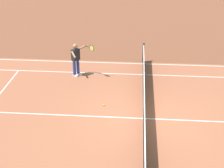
# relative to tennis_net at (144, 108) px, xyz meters

# --- Properties ---
(ground_plane) EXTENTS (60.00, 60.00, 0.00)m
(ground_plane) POSITION_rel_tennis_net_xyz_m (0.00, 0.00, -0.49)
(ground_plane) COLOR brown
(court_slab) EXTENTS (24.20, 11.40, 0.00)m
(court_slab) POSITION_rel_tennis_net_xyz_m (0.00, 0.00, -0.49)
(court_slab) COLOR #935138
(court_slab) RESTS_ON ground_plane
(court_line_markings) EXTENTS (23.85, 11.05, 0.01)m
(court_line_markings) POSITION_rel_tennis_net_xyz_m (0.00, 0.00, -0.49)
(court_line_markings) COLOR white
(court_line_markings) RESTS_ON ground_plane
(tennis_net) EXTENTS (0.10, 11.70, 1.08)m
(tennis_net) POSITION_rel_tennis_net_xyz_m (0.00, 0.00, 0.00)
(tennis_net) COLOR #2D2D33
(tennis_net) RESTS_ON ground_plane
(tennis_player_near) EXTENTS (1.17, 0.75, 1.70)m
(tennis_player_near) POSITION_rel_tennis_net_xyz_m (3.28, -3.78, 0.44)
(tennis_player_near) COLOR navy
(tennis_player_near) RESTS_ON ground_plane
(tennis_ball) EXTENTS (0.07, 0.07, 0.07)m
(tennis_ball) POSITION_rel_tennis_net_xyz_m (1.66, -0.87, -0.46)
(tennis_ball) COLOR #CCE01E
(tennis_ball) RESTS_ON ground_plane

